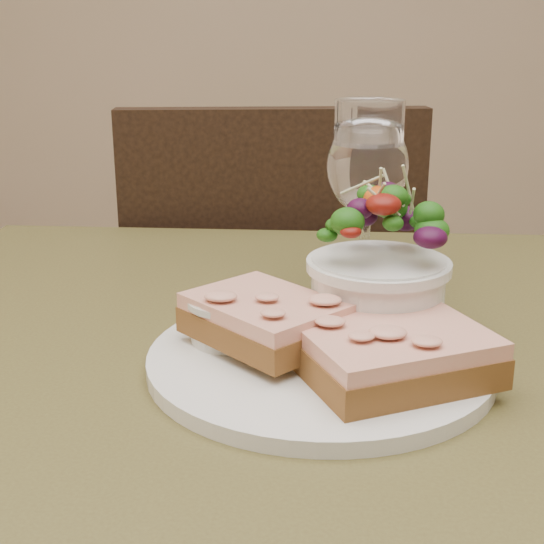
# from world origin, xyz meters

# --- Properties ---
(cafe_table) EXTENTS (0.80, 0.80, 0.75)m
(cafe_table) POSITION_xyz_m (0.00, 0.00, 0.65)
(cafe_table) COLOR #463C1E
(cafe_table) RESTS_ON ground
(chair_far) EXTENTS (0.47, 0.47, 0.90)m
(chair_far) POSITION_xyz_m (-0.07, 0.64, 0.29)
(chair_far) COLOR black
(chair_far) RESTS_ON ground
(dinner_plate) EXTENTS (0.27, 0.27, 0.01)m
(dinner_plate) POSITION_xyz_m (0.02, -0.01, 0.76)
(dinner_plate) COLOR silver
(dinner_plate) RESTS_ON cafe_table
(sandwich_front) EXTENTS (0.16, 0.14, 0.03)m
(sandwich_front) POSITION_xyz_m (0.08, -0.05, 0.78)
(sandwich_front) COLOR #492C13
(sandwich_front) RESTS_ON dinner_plate
(sandwich_back) EXTENTS (0.14, 0.14, 0.03)m
(sandwich_back) POSITION_xyz_m (-0.02, -0.01, 0.79)
(sandwich_back) COLOR #492C13
(sandwich_back) RESTS_ON dinner_plate
(ramekin) EXTENTS (0.07, 0.07, 0.04)m
(ramekin) POSITION_xyz_m (-0.05, 0.01, 0.78)
(ramekin) COLOR beige
(ramekin) RESTS_ON dinner_plate
(salad_bowl) EXTENTS (0.11, 0.11, 0.13)m
(salad_bowl) POSITION_xyz_m (0.07, 0.04, 0.82)
(salad_bowl) COLOR silver
(salad_bowl) RESTS_ON dinner_plate
(garnish) EXTENTS (0.05, 0.04, 0.02)m
(garnish) POSITION_xyz_m (-0.04, 0.06, 0.77)
(garnish) COLOR #0B3609
(garnish) RESTS_ON dinner_plate
(wine_glass) EXTENTS (0.08, 0.08, 0.18)m
(wine_glass) POSITION_xyz_m (0.06, 0.15, 0.87)
(wine_glass) COLOR white
(wine_glass) RESTS_ON cafe_table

